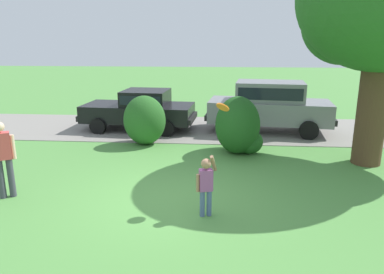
# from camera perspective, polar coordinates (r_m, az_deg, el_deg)

# --- Properties ---
(ground_plane) EXTENTS (80.00, 80.00, 0.00)m
(ground_plane) POSITION_cam_1_polar(r_m,az_deg,el_deg) (8.22, -3.75, -9.72)
(ground_plane) COLOR #518E42
(driveway_strip) EXTENTS (28.00, 4.40, 0.02)m
(driveway_strip) POSITION_cam_1_polar(r_m,az_deg,el_deg) (14.46, -0.06, 1.34)
(driveway_strip) COLOR gray
(driveway_strip) RESTS_ON ground
(shrub_near_tree) EXTENTS (1.41, 1.25, 1.65)m
(shrub_near_tree) POSITION_cam_1_polar(r_m,az_deg,el_deg) (12.27, -7.44, 2.63)
(shrub_near_tree) COLOR #286023
(shrub_near_tree) RESTS_ON ground
(shrub_centre_left) EXTENTS (1.48, 1.63, 1.78)m
(shrub_centre_left) POSITION_cam_1_polar(r_m,az_deg,el_deg) (11.31, 7.37, 1.57)
(shrub_centre_left) COLOR #1E511C
(shrub_centre_left) RESTS_ON ground
(parked_sedan) EXTENTS (4.51, 2.32, 1.56)m
(parked_sedan) POSITION_cam_1_polar(r_m,az_deg,el_deg) (14.31, -8.03, 4.48)
(parked_sedan) COLOR black
(parked_sedan) RESTS_ON ground
(parked_suv) EXTENTS (4.87, 2.49, 1.92)m
(parked_suv) POSITION_cam_1_polar(r_m,az_deg,el_deg) (14.12, 12.03, 5.09)
(parked_suv) COLOR gray
(parked_suv) RESTS_ON ground
(child_thrower) EXTENTS (0.41, 0.34, 1.29)m
(child_thrower) POSITION_cam_1_polar(r_m,az_deg,el_deg) (7.22, 2.20, -7.14)
(child_thrower) COLOR #4C608C
(child_thrower) RESTS_ON ground
(frisbee) EXTENTS (0.33, 0.25, 0.28)m
(frisbee) POSITION_cam_1_polar(r_m,az_deg,el_deg) (7.37, 4.84, 4.69)
(frisbee) COLOR orange
(adult_onlooker) EXTENTS (0.46, 0.38, 1.74)m
(adult_onlooker) POSITION_cam_1_polar(r_m,az_deg,el_deg) (8.98, -27.52, -2.60)
(adult_onlooker) COLOR #3F3F4C
(adult_onlooker) RESTS_ON ground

